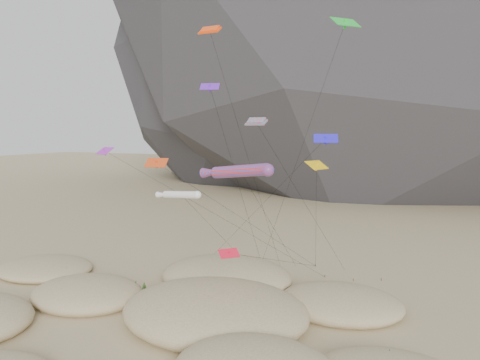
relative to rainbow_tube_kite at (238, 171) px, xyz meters
The scene contains 9 objects.
ground 17.29m from the rainbow_tube_kite, 104.36° to the right, with size 500.00×500.00×0.00m, color #CCB789.
dunes 13.85m from the rainbow_tube_kite, 118.22° to the right, with size 52.17×35.86×4.19m.
dune_grass 14.44m from the rainbow_tube_kite, 119.23° to the right, with size 41.38×28.15×1.52m.
kite_stakes 17.69m from the rainbow_tube_kite, 88.38° to the left, with size 23.86×3.98×0.30m.
rainbow_tube_kite is the anchor object (origin of this frame).
white_tube_kite 6.43m from the rainbow_tube_kite, 167.18° to the right, with size 5.90×16.48×11.10m.
orange_parafoil 14.16m from the rainbow_tube_kite, 152.91° to the left, with size 5.16×11.63×27.31m.
multi_parafoil 5.68m from the rainbow_tube_kite, 35.46° to the right, with size 5.77×17.89×18.03m.
delta_kites 3.16m from the rainbow_tube_kite, 109.20° to the left, with size 29.43×22.50×26.65m.
Camera 1 is at (21.15, -29.84, 16.89)m, focal length 35.00 mm.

